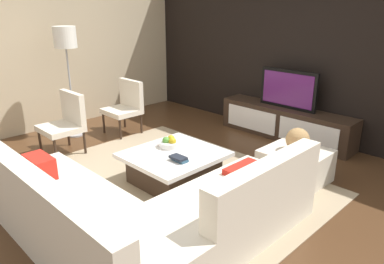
{
  "coord_description": "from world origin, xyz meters",
  "views": [
    {
      "loc": [
        2.88,
        -2.56,
        2.04
      ],
      "look_at": [
        -0.16,
        0.47,
        0.53
      ],
      "focal_mm": 34.23,
      "sensor_mm": 36.0,
      "label": 1
    }
  ],
  "objects_px": {
    "floor_lamp": "(66,44)",
    "decorative_ball": "(298,139)",
    "ottoman": "(295,166)",
    "media_console": "(285,123)",
    "sectional_couch": "(139,213)",
    "coffee_table": "(174,167)",
    "accent_chair_far": "(126,104)",
    "television": "(288,89)",
    "fruit_bowl": "(170,143)",
    "book_stack": "(179,159)",
    "accent_chair_near": "(66,120)"
  },
  "relations": [
    {
      "from": "floor_lamp",
      "to": "decorative_ball",
      "type": "distance_m",
      "value": 3.69
    },
    {
      "from": "floor_lamp",
      "to": "ottoman",
      "type": "bearing_deg",
      "value": 17.55
    },
    {
      "from": "ottoman",
      "to": "media_console",
      "type": "bearing_deg",
      "value": 126.05
    },
    {
      "from": "sectional_couch",
      "to": "coffee_table",
      "type": "relative_size",
      "value": 2.33
    },
    {
      "from": "sectional_couch",
      "to": "accent_chair_far",
      "type": "height_order",
      "value": "accent_chair_far"
    },
    {
      "from": "sectional_couch",
      "to": "decorative_ball",
      "type": "height_order",
      "value": "sectional_couch"
    },
    {
      "from": "television",
      "to": "decorative_ball",
      "type": "xyz_separation_m",
      "value": [
        0.91,
        -1.25,
        -0.26
      ]
    },
    {
      "from": "media_console",
      "to": "floor_lamp",
      "type": "xyz_separation_m",
      "value": [
        -2.49,
        -2.32,
        1.22
      ]
    },
    {
      "from": "floor_lamp",
      "to": "fruit_bowl",
      "type": "xyz_separation_m",
      "value": [
        2.21,
        0.12,
        -1.04
      ]
    },
    {
      "from": "floor_lamp",
      "to": "book_stack",
      "type": "relative_size",
      "value": 8.51
    },
    {
      "from": "sectional_couch",
      "to": "decorative_ball",
      "type": "xyz_separation_m",
      "value": [
        0.39,
        2.04,
        0.27
      ]
    },
    {
      "from": "accent_chair_near",
      "to": "book_stack",
      "type": "bearing_deg",
      "value": 9.25
    },
    {
      "from": "accent_chair_near",
      "to": "decorative_ball",
      "type": "bearing_deg",
      "value": 28.24
    },
    {
      "from": "media_console",
      "to": "television",
      "type": "xyz_separation_m",
      "value": [
        0.0,
        0.0,
        0.55
      ]
    },
    {
      "from": "sectional_couch",
      "to": "fruit_bowl",
      "type": "height_order",
      "value": "sectional_couch"
    },
    {
      "from": "television",
      "to": "book_stack",
      "type": "bearing_deg",
      "value": -87.22
    },
    {
      "from": "decorative_ball",
      "to": "sectional_couch",
      "type": "bearing_deg",
      "value": -100.75
    },
    {
      "from": "book_stack",
      "to": "coffee_table",
      "type": "bearing_deg",
      "value": 151.0
    },
    {
      "from": "sectional_couch",
      "to": "floor_lamp",
      "type": "bearing_deg",
      "value": 162.3
    },
    {
      "from": "media_console",
      "to": "decorative_ball",
      "type": "relative_size",
      "value": 7.98
    },
    {
      "from": "accent_chair_near",
      "to": "sectional_couch",
      "type": "bearing_deg",
      "value": -12.54
    },
    {
      "from": "television",
      "to": "decorative_ball",
      "type": "bearing_deg",
      "value": -53.96
    },
    {
      "from": "floor_lamp",
      "to": "ottoman",
      "type": "xyz_separation_m",
      "value": [
        3.4,
        1.08,
        -1.27
      ]
    },
    {
      "from": "media_console",
      "to": "book_stack",
      "type": "bearing_deg",
      "value": -87.22
    },
    {
      "from": "media_console",
      "to": "decorative_ball",
      "type": "height_order",
      "value": "decorative_ball"
    },
    {
      "from": "book_stack",
      "to": "media_console",
      "type": "bearing_deg",
      "value": 92.78
    },
    {
      "from": "fruit_bowl",
      "to": "accent_chair_far",
      "type": "height_order",
      "value": "accent_chair_far"
    },
    {
      "from": "sectional_couch",
      "to": "fruit_bowl",
      "type": "relative_size",
      "value": 8.82
    },
    {
      "from": "coffee_table",
      "to": "decorative_ball",
      "type": "bearing_deg",
      "value": 46.18
    },
    {
      "from": "decorative_ball",
      "to": "accent_chair_near",
      "type": "bearing_deg",
      "value": -152.01
    },
    {
      "from": "media_console",
      "to": "accent_chair_far",
      "type": "relative_size",
      "value": 2.54
    },
    {
      "from": "floor_lamp",
      "to": "accent_chair_far",
      "type": "distance_m",
      "value": 1.3
    },
    {
      "from": "fruit_bowl",
      "to": "book_stack",
      "type": "relative_size",
      "value": 1.38
    },
    {
      "from": "television",
      "to": "fruit_bowl",
      "type": "distance_m",
      "value": 2.25
    },
    {
      "from": "media_console",
      "to": "fruit_bowl",
      "type": "distance_m",
      "value": 2.22
    },
    {
      "from": "sectional_couch",
      "to": "accent_chair_far",
      "type": "distance_m",
      "value": 3.04
    },
    {
      "from": "television",
      "to": "floor_lamp",
      "type": "bearing_deg",
      "value": -137.04
    },
    {
      "from": "fruit_bowl",
      "to": "book_stack",
      "type": "bearing_deg",
      "value": -28.86
    },
    {
      "from": "media_console",
      "to": "sectional_couch",
      "type": "xyz_separation_m",
      "value": [
        0.52,
        -3.28,
        0.02
      ]
    },
    {
      "from": "decorative_ball",
      "to": "television",
      "type": "bearing_deg",
      "value": 126.04
    },
    {
      "from": "media_console",
      "to": "coffee_table",
      "type": "xyz_separation_m",
      "value": [
        -0.1,
        -2.3,
        -0.05
      ]
    },
    {
      "from": "media_console",
      "to": "television",
      "type": "bearing_deg",
      "value": 90.0
    },
    {
      "from": "accent_chair_far",
      "to": "decorative_ball",
      "type": "distance_m",
      "value": 2.95
    },
    {
      "from": "ottoman",
      "to": "decorative_ball",
      "type": "xyz_separation_m",
      "value": [
        -0.0,
        0.0,
        0.34
      ]
    },
    {
      "from": "media_console",
      "to": "coffee_table",
      "type": "height_order",
      "value": "media_console"
    },
    {
      "from": "accent_chair_near",
      "to": "floor_lamp",
      "type": "relative_size",
      "value": 0.5
    },
    {
      "from": "coffee_table",
      "to": "accent_chair_far",
      "type": "bearing_deg",
      "value": 160.6
    },
    {
      "from": "sectional_couch",
      "to": "decorative_ball",
      "type": "bearing_deg",
      "value": 79.25
    },
    {
      "from": "sectional_couch",
      "to": "ottoman",
      "type": "xyz_separation_m",
      "value": [
        0.39,
        2.04,
        -0.07
      ]
    },
    {
      "from": "accent_chair_near",
      "to": "ottoman",
      "type": "bearing_deg",
      "value": 28.24
    }
  ]
}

